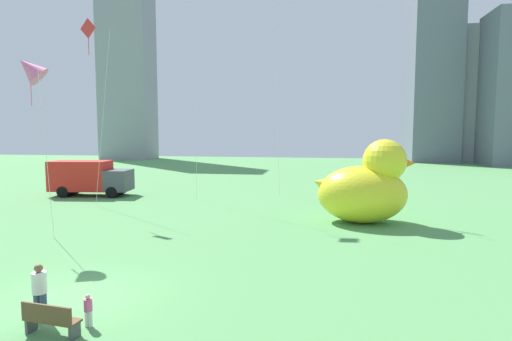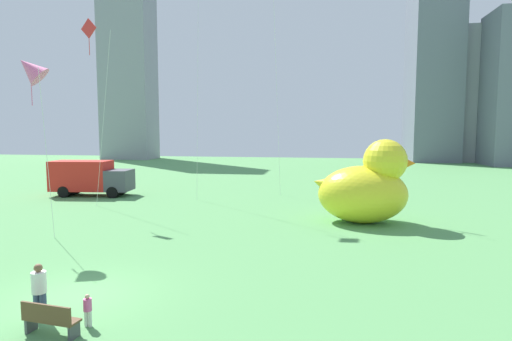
# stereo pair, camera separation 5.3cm
# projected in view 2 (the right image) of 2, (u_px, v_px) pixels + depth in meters

# --- Properties ---
(ground_plane) EXTENTS (140.00, 140.00, 0.00)m
(ground_plane) POSITION_uv_depth(u_px,v_px,m) (75.00, 297.00, 13.40)
(ground_plane) COLOR #569755
(park_bench) EXTENTS (1.57, 0.64, 0.90)m
(park_bench) POSITION_uv_depth(u_px,v_px,m) (50.00, 319.00, 10.81)
(park_bench) COLOR brown
(park_bench) RESTS_ON ground
(person_adult) EXTENTS (0.40, 0.40, 1.62)m
(person_adult) POSITION_uv_depth(u_px,v_px,m) (39.00, 289.00, 11.69)
(person_adult) COLOR #38476B
(person_adult) RESTS_ON ground
(person_child) EXTENTS (0.22, 0.22, 0.91)m
(person_child) POSITION_uv_depth(u_px,v_px,m) (88.00, 309.00, 11.35)
(person_child) COLOR silver
(person_child) RESTS_ON ground
(giant_inflatable_duck) EXTENTS (5.82, 3.73, 4.82)m
(giant_inflatable_duck) POSITION_uv_depth(u_px,v_px,m) (366.00, 187.00, 24.02)
(giant_inflatable_duck) COLOR yellow
(giant_inflatable_duck) RESTS_ON ground
(box_truck) EXTENTS (6.53, 2.93, 2.85)m
(box_truck) POSITION_uv_depth(u_px,v_px,m) (90.00, 178.00, 34.04)
(box_truck) COLOR red
(box_truck) RESTS_ON ground
(city_skyline) EXTENTS (76.47, 18.05, 39.02)m
(city_skyline) POSITION_uv_depth(u_px,v_px,m) (381.00, 70.00, 70.78)
(city_skyline) COLOR gray
(city_skyline) RESTS_ON ground
(kite_pink) EXTENTS (1.87, 1.63, 8.94)m
(kite_pink) POSITION_uv_depth(u_px,v_px,m) (30.00, 69.00, 19.43)
(kite_pink) COLOR silver
(kite_pink) RESTS_ON ground
(kite_red) EXTENTS (1.84, 1.40, 12.55)m
(kite_red) POSITION_uv_depth(u_px,v_px,m) (90.00, 37.00, 27.34)
(kite_red) COLOR silver
(kite_red) RESTS_ON ground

